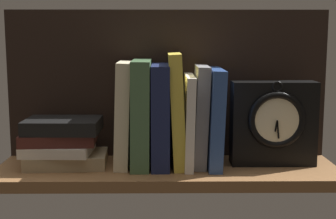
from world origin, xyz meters
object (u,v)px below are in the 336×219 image
book_blue_modern (214,117)px  book_stack_side (62,143)px  book_gray_chess (200,116)px  book_yellow_seinlanguage (177,110)px  book_white_catcher (189,121)px  framed_clock (273,123)px  book_green_romantic (141,113)px  book_navy_bierce (161,115)px  book_cream_twain (124,114)px

book_blue_modern → book_stack_side: book_blue_modern is taller
book_gray_chess → book_yellow_seinlanguage: bearing=180.0°
book_white_catcher → framed_clock: bearing=0.1°
book_white_catcher → book_green_romantic: bearing=180.0°
book_green_romantic → framed_clock: (30.21, 0.02, -2.25)cm
book_navy_bierce → book_white_catcher: bearing=0.0°
book_white_catcher → book_blue_modern: size_ratio=0.93×
book_navy_bierce → book_yellow_seinlanguage: size_ratio=0.90×
book_white_catcher → book_stack_side: book_white_catcher is taller
book_white_catcher → book_cream_twain: bearing=180.0°
framed_clock → book_stack_side: bearing=-179.1°
book_blue_modern → book_stack_side: 35.12cm
book_cream_twain → book_white_catcher: bearing=0.0°
book_blue_modern → book_stack_side: size_ratio=1.14×
book_green_romantic → book_blue_modern: (16.63, 0.00, -0.97)cm
book_white_catcher → book_gray_chess: (2.67, 0.00, 1.07)cm
book_navy_bierce → book_white_catcher: (6.40, 0.00, -1.21)cm
book_navy_bierce → book_blue_modern: bearing=0.0°
book_gray_chess → book_blue_modern: book_gray_chess is taller
book_stack_side → book_gray_chess: bearing=1.3°
book_yellow_seinlanguage → book_navy_bierce: bearing=180.0°
book_stack_side → book_white_catcher: bearing=1.4°
book_blue_modern → framed_clock: size_ratio=1.13×
book_blue_modern → framed_clock: (13.58, 0.02, -1.28)cm
book_green_romantic → book_blue_modern: book_green_romantic is taller
book_green_romantic → book_yellow_seinlanguage: bearing=0.0°
book_gray_chess → book_white_catcher: bearing=180.0°
book_stack_side → book_navy_bierce: bearing=1.8°
book_cream_twain → book_yellow_seinlanguage: (12.02, 0.00, 0.94)cm
book_blue_modern → framed_clock: book_blue_modern is taller
book_blue_modern → book_yellow_seinlanguage: bearing=180.0°
book_cream_twain → book_blue_modern: (20.55, 0.00, -0.79)cm
book_green_romantic → book_white_catcher: book_green_romantic is taller
book_navy_bierce → book_yellow_seinlanguage: bearing=0.0°
book_blue_modern → book_gray_chess: bearing=180.0°
book_green_romantic → book_gray_chess: book_green_romantic is taller
book_cream_twain → book_gray_chess: (17.37, 0.00, -0.45)cm
book_white_catcher → book_navy_bierce: bearing=180.0°
book_yellow_seinlanguage → book_gray_chess: (5.35, 0.00, -1.40)cm
book_green_romantic → book_blue_modern: 16.66cm
book_green_romantic → book_white_catcher: 10.91cm
book_gray_chess → book_stack_side: bearing=-178.7°
book_navy_bierce → book_cream_twain: bearing=180.0°
book_white_catcher → book_gray_chess: book_gray_chess is taller
framed_clock → book_stack_side: 48.43cm
book_green_romantic → framed_clock: size_ratio=1.23×
book_gray_chess → book_blue_modern: bearing=0.0°
book_navy_bierce → book_white_catcher: size_ratio=1.12×
book_navy_bierce → book_stack_side: book_navy_bierce is taller
book_green_romantic → book_yellow_seinlanguage: book_yellow_seinlanguage is taller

